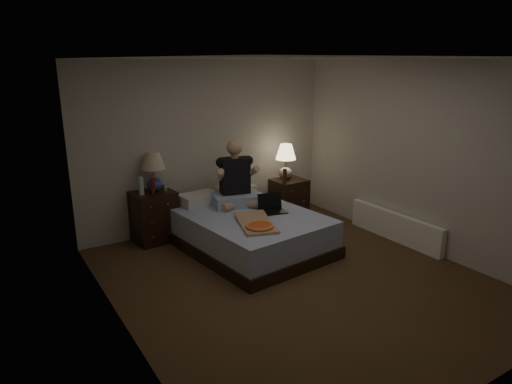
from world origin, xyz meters
TOP-DOWN VIEW (x-y plane):
  - floor at (0.00, 0.00)m, footprint 4.00×4.50m
  - ceiling at (0.00, 0.00)m, footprint 4.00×4.50m
  - wall_back at (0.00, 2.25)m, footprint 4.00×0.00m
  - wall_front at (0.00, -2.25)m, footprint 4.00×0.00m
  - wall_left at (-2.00, 0.00)m, footprint 0.00×4.50m
  - wall_right at (2.00, 0.00)m, footprint 0.00×4.50m
  - bed at (0.01, 1.09)m, footprint 1.71×2.15m
  - nightstand_left at (-0.98, 2.05)m, footprint 0.60×0.55m
  - nightstand_right at (1.18, 1.78)m, footprint 0.53×0.48m
  - lamp_left at (-0.94, 2.05)m, footprint 0.32×0.32m
  - lamp_right at (1.16, 1.86)m, footprint 0.33×0.33m
  - water_bottle at (-1.15, 1.98)m, footprint 0.07×0.07m
  - soda_can at (-0.82, 1.99)m, footprint 0.07×0.07m
  - beer_bottle_left at (-1.00, 1.94)m, footprint 0.06×0.06m
  - beer_bottle_right at (0.99, 1.65)m, footprint 0.06×0.06m
  - person at (0.05, 1.51)m, footprint 0.76×0.65m
  - laptop at (0.31, 0.96)m, footprint 0.38×0.34m
  - pizza_box at (-0.20, 0.50)m, footprint 0.61×0.85m
  - radiator at (1.93, 0.25)m, footprint 0.10×1.60m

SIDE VIEW (x-z plane):
  - floor at x=0.00m, z-range 0.00..0.00m
  - radiator at x=1.93m, z-range 0.00..0.40m
  - bed at x=0.01m, z-range 0.00..0.50m
  - nightstand_right at x=1.18m, z-range 0.00..0.66m
  - nightstand_left at x=-0.98m, z-range 0.00..0.72m
  - pizza_box at x=-0.20m, z-range 0.50..0.58m
  - laptop at x=0.31m, z-range 0.50..0.74m
  - beer_bottle_right at x=0.99m, z-range 0.66..0.89m
  - soda_can at x=-0.82m, z-range 0.72..0.82m
  - beer_bottle_left at x=-1.00m, z-range 0.72..0.95m
  - water_bottle at x=-1.15m, z-range 0.72..0.97m
  - lamp_right at x=1.16m, z-range 0.66..1.22m
  - person at x=0.05m, z-range 0.50..1.43m
  - lamp_left at x=-0.94m, z-range 0.72..1.28m
  - wall_back at x=0.00m, z-range 0.00..2.50m
  - wall_front at x=0.00m, z-range 0.00..2.50m
  - wall_left at x=-2.00m, z-range 0.00..2.50m
  - wall_right at x=2.00m, z-range 0.00..2.50m
  - ceiling at x=0.00m, z-range 2.50..2.50m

